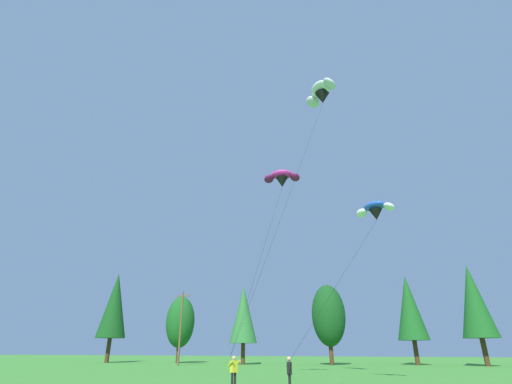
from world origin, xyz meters
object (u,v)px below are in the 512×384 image
Objects in this scene: kite_flyer_near at (234,369)px; kite_flyer_mid at (289,372)px; parafoil_kite_far_white at (321,93)px; utility_pole at (181,325)px; parafoil_kite_high_magenta at (282,178)px; parafoil_kite_mid_blue_white at (375,210)px.

kite_flyer_mid is (3.35, -0.96, -0.01)m from kite_flyer_near.
parafoil_kite_far_white is at bearing 47.65° from kite_flyer_near.
utility_pole is 0.42× the size of parafoil_kite_far_white.
kite_flyer_mid is 23.21m from parafoil_kite_far_white.
parafoil_kite_high_magenta is at bearing 102.60° from kite_flyer_mid.
parafoil_kite_far_white is (-3.24, 0.50, 11.57)m from parafoil_kite_mid_blue_white.
parafoil_kite_high_magenta reaches higher than kite_flyer_mid.
parafoil_kite_high_magenta is 1.41× the size of parafoil_kite_mid_blue_white.
parafoil_kite_high_magenta is at bearing 152.35° from parafoil_kite_far_white.
kite_flyer_near is 1.00× the size of kite_flyer_mid.
parafoil_kite_far_white is (22.99, -21.13, 18.00)m from utility_pole.
utility_pole is 35.24m from kite_flyer_mid.
parafoil_kite_high_magenta is 0.69× the size of parafoil_kite_far_white.
kite_flyer_mid is 0.08× the size of parafoil_kite_far_white.
parafoil_kite_mid_blue_white reaches higher than utility_pole.
parafoil_kite_high_magenta is at bearing 81.27° from kite_flyer_near.
kite_flyer_mid is at bearing -77.40° from parafoil_kite_high_magenta.
parafoil_kite_far_white reaches higher than kite_flyer_near.
parafoil_kite_mid_blue_white reaches higher than kite_flyer_mid.
kite_flyer_mid is 17.94m from parafoil_kite_high_magenta.
parafoil_kite_mid_blue_white is at bearing -39.51° from utility_pole.
parafoil_kite_far_white is at bearing -42.59° from utility_pole.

